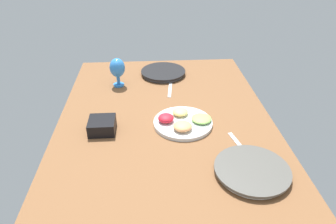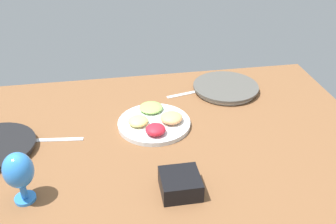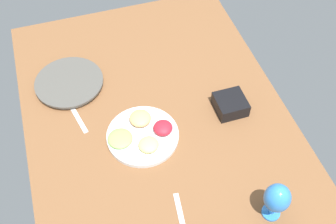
% 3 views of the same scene
% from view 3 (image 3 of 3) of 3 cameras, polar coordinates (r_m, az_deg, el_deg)
% --- Properties ---
extents(ground_plane, '(1.60, 1.04, 0.04)m').
position_cam_3_polar(ground_plane, '(1.65, -0.73, -3.15)').
color(ground_plane, brown).
extents(dinner_plate_right, '(0.29, 0.29, 0.03)m').
position_cam_3_polar(dinner_plate_right, '(1.83, -13.33, 3.87)').
color(dinner_plate_right, silver).
rests_on(dinner_plate_right, ground_plane).
extents(fruit_platter, '(0.28, 0.28, 0.05)m').
position_cam_3_polar(fruit_platter, '(1.61, -3.47, -3.07)').
color(fruit_platter, silver).
rests_on(fruit_platter, ground_plane).
extents(hurricane_glass_blue, '(0.09, 0.09, 0.17)m').
position_cam_3_polar(hurricane_glass_blue, '(1.41, 14.66, -11.41)').
color(hurricane_glass_blue, '#3181DC').
rests_on(hurricane_glass_blue, ground_plane).
extents(square_bowl_black, '(0.12, 0.12, 0.06)m').
position_cam_3_polar(square_bowl_black, '(1.70, 8.53, 1.11)').
color(square_bowl_black, black).
rests_on(square_bowl_black, ground_plane).
extents(fork_by_left_plate, '(0.18, 0.04, 0.01)m').
position_cam_3_polar(fork_by_left_plate, '(1.46, 1.79, -14.16)').
color(fork_by_left_plate, silver).
rests_on(fork_by_left_plate, ground_plane).
extents(fork_by_right_plate, '(0.18, 0.06, 0.01)m').
position_cam_3_polar(fork_by_right_plate, '(1.72, -12.30, -0.63)').
color(fork_by_right_plate, silver).
rests_on(fork_by_right_plate, ground_plane).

